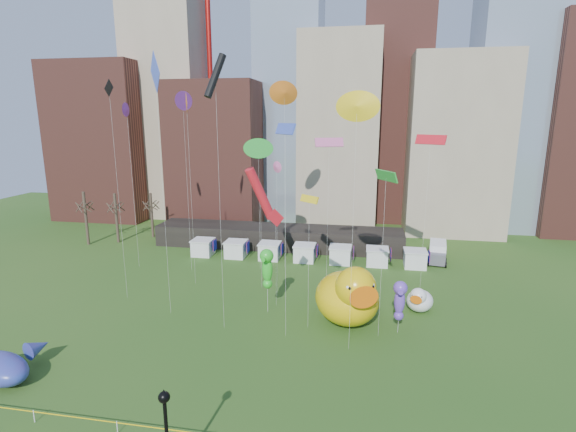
% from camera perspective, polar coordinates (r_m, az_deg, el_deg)
% --- Properties ---
extents(skyline, '(101.00, 23.00, 68.00)m').
position_cam_1_polar(skyline, '(82.93, 5.68, 13.96)').
color(skyline, brown).
rests_on(skyline, ground).
extents(pavilion, '(38.00, 6.00, 3.20)m').
position_cam_1_polar(pavilion, '(67.35, -1.31, -2.77)').
color(pavilion, black).
rests_on(pavilion, ground).
extents(vendor_tents, '(33.24, 2.80, 2.40)m').
position_cam_1_polar(vendor_tents, '(61.02, 2.21, -4.93)').
color(vendor_tents, white).
rests_on(vendor_tents, ground).
extents(bare_trees, '(8.44, 6.44, 8.50)m').
position_cam_1_polar(bare_trees, '(75.05, -21.54, -0.16)').
color(bare_trees, '#382B21').
rests_on(bare_trees, ground).
extents(big_duck, '(8.32, 9.22, 6.43)m').
position_cam_1_polar(big_duck, '(42.78, 7.98, -10.36)').
color(big_duck, yellow).
rests_on(big_duck, ground).
extents(small_duck, '(3.55, 4.03, 2.83)m').
position_cam_1_polar(small_duck, '(47.61, 16.92, -10.51)').
color(small_duck, white).
rests_on(small_duck, ground).
extents(seahorse_green, '(1.57, 1.88, 6.84)m').
position_cam_1_polar(seahorse_green, '(44.13, -2.77, -6.52)').
color(seahorse_green, silver).
rests_on(seahorse_green, ground).
extents(seahorse_purple, '(1.35, 1.67, 5.14)m').
position_cam_1_polar(seahorse_purple, '(41.82, 14.51, -10.35)').
color(seahorse_purple, silver).
rests_on(seahorse_purple, ground).
extents(whale_inflatable, '(6.26, 7.08, 2.47)m').
position_cam_1_polar(whale_inflatable, '(41.25, -33.41, -16.22)').
color(whale_inflatable, '#453797').
rests_on(whale_inflatable, ground).
extents(lamppost, '(0.62, 0.62, 5.98)m').
position_cam_1_polar(lamppost, '(26.31, -15.73, -25.33)').
color(lamppost, black).
rests_on(lamppost, footpath).
extents(box_truck, '(3.10, 6.22, 2.53)m').
position_cam_1_polar(box_truck, '(64.61, 19.09, -4.46)').
color(box_truck, white).
rests_on(box_truck, ground).
extents(kite_0, '(1.52, 1.30, 10.66)m').
position_cam_1_polar(kite_0, '(44.47, -1.63, -0.48)').
color(kite_0, silver).
rests_on(kite_0, ground).
extents(kite_1, '(2.86, 1.53, 17.76)m').
position_cam_1_polar(kite_1, '(43.88, 5.45, 9.49)').
color(kite_1, silver).
rests_on(kite_1, ground).
extents(kite_2, '(0.09, 1.75, 23.52)m').
position_cam_1_polar(kite_2, '(48.84, -22.39, 13.82)').
color(kite_2, silver).
rests_on(kite_2, ground).
extents(kite_3, '(2.55, 0.61, 17.21)m').
position_cam_1_polar(kite_3, '(55.15, -3.92, 8.87)').
color(kite_3, silver).
rests_on(kite_3, ground).
extents(kite_4, '(2.36, 0.94, 21.75)m').
position_cam_1_polar(kite_4, '(34.65, 9.07, 14.04)').
color(kite_4, silver).
rests_on(kite_4, ground).
extents(kite_5, '(2.38, 2.99, 25.68)m').
position_cam_1_polar(kite_5, '(43.29, -17.07, 17.25)').
color(kite_5, silver).
rests_on(kite_5, ground).
extents(kite_6, '(1.00, 1.94, 22.41)m').
position_cam_1_polar(kite_6, '(50.97, -13.18, 13.44)').
color(kite_6, silver).
rests_on(kite_6, ground).
extents(kite_7, '(0.57, 1.76, 21.56)m').
position_cam_1_polar(kite_7, '(59.21, -20.48, 12.91)').
color(kite_7, silver).
rests_on(kite_7, ground).
extents(kite_8, '(3.06, 2.24, 17.95)m').
position_cam_1_polar(kite_8, '(48.91, 18.27, 9.42)').
color(kite_8, silver).
rests_on(kite_8, ground).
extents(kite_9, '(0.91, 1.03, 15.22)m').
position_cam_1_polar(kite_9, '(46.11, -1.50, 6.32)').
color(kite_9, silver).
rests_on(kite_9, ground).
extents(kite_10, '(1.91, 2.12, 25.04)m').
position_cam_1_polar(kite_10, '(38.85, -9.56, 17.68)').
color(kite_10, silver).
rests_on(kite_10, ground).
extents(kite_11, '(1.88, 2.82, 15.35)m').
position_cam_1_polar(kite_11, '(37.85, 12.80, 5.06)').
color(kite_11, silver).
rests_on(kite_11, ground).
extents(kite_12, '(1.87, 1.62, 12.89)m').
position_cam_1_polar(kite_12, '(38.99, 2.82, 2.07)').
color(kite_12, silver).
rests_on(kite_12, ground).
extents(kite_13, '(2.19, 2.67, 19.26)m').
position_cam_1_polar(kite_13, '(36.56, -0.35, 11.20)').
color(kite_13, silver).
rests_on(kite_13, ground).
extents(kite_14, '(2.26, 2.39, 24.17)m').
position_cam_1_polar(kite_14, '(55.60, -0.47, 15.90)').
color(kite_14, silver).
rests_on(kite_14, ground).
extents(kite_15, '(0.82, 2.30, 22.86)m').
position_cam_1_polar(kite_15, '(55.86, -13.68, 14.50)').
color(kite_15, silver).
rests_on(kite_15, ground).
extents(kite_16, '(3.51, 3.16, 14.39)m').
position_cam_1_polar(kite_16, '(49.24, -3.64, 2.92)').
color(kite_16, silver).
rests_on(kite_16, ground).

